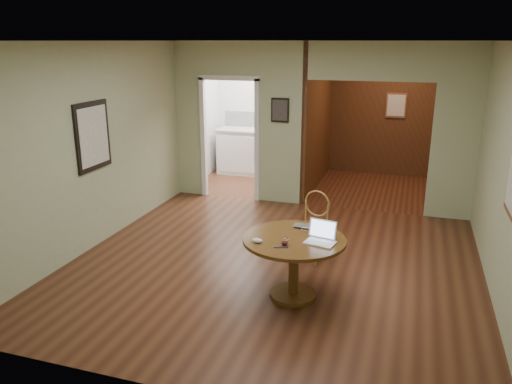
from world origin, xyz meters
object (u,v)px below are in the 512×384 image
(dining_table, at_px, (294,253))
(open_laptop, at_px, (321,236))
(chair, at_px, (314,222))
(closed_laptop, at_px, (308,228))

(dining_table, relative_size, open_laptop, 3.25)
(dining_table, xyz_separation_m, chair, (0.00, 1.05, -0.01))
(chair, distance_m, open_laptop, 1.12)
(open_laptop, height_order, closed_laptop, open_laptop)
(chair, bearing_deg, closed_laptop, -69.97)
(dining_table, bearing_deg, open_laptop, 0.19)
(chair, height_order, closed_laptop, chair)
(chair, distance_m, closed_laptop, 0.80)
(dining_table, xyz_separation_m, open_laptop, (0.29, 0.00, 0.24))
(open_laptop, bearing_deg, chair, 116.69)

